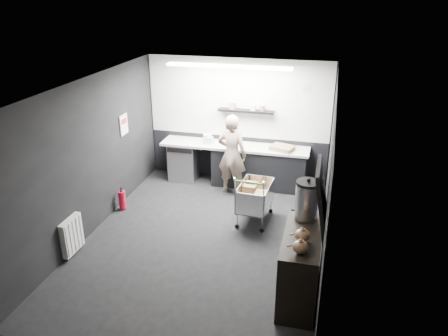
# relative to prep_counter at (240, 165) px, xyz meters

# --- Properties ---
(floor) EXTENTS (5.50, 5.50, 0.00)m
(floor) POSITION_rel_prep_counter_xyz_m (-0.14, -2.42, -0.46)
(floor) COLOR black
(floor) RESTS_ON ground
(ceiling) EXTENTS (5.50, 5.50, 0.00)m
(ceiling) POSITION_rel_prep_counter_xyz_m (-0.14, -2.42, 2.24)
(ceiling) COLOR silver
(ceiling) RESTS_ON wall_back
(wall_back) EXTENTS (5.50, 0.00, 5.50)m
(wall_back) POSITION_rel_prep_counter_xyz_m (-0.14, 0.33, 0.89)
(wall_back) COLOR black
(wall_back) RESTS_ON floor
(wall_front) EXTENTS (5.50, 0.00, 5.50)m
(wall_front) POSITION_rel_prep_counter_xyz_m (-0.14, -5.17, 0.89)
(wall_front) COLOR black
(wall_front) RESTS_ON floor
(wall_left) EXTENTS (0.00, 5.50, 5.50)m
(wall_left) POSITION_rel_prep_counter_xyz_m (-2.14, -2.42, 0.89)
(wall_left) COLOR black
(wall_left) RESTS_ON floor
(wall_right) EXTENTS (0.00, 5.50, 5.50)m
(wall_right) POSITION_rel_prep_counter_xyz_m (1.86, -2.42, 0.89)
(wall_right) COLOR black
(wall_right) RESTS_ON floor
(kitchen_wall_panel) EXTENTS (3.95, 0.02, 1.70)m
(kitchen_wall_panel) POSITION_rel_prep_counter_xyz_m (-0.14, 0.31, 1.39)
(kitchen_wall_panel) COLOR silver
(kitchen_wall_panel) RESTS_ON wall_back
(dado_panel) EXTENTS (3.95, 0.02, 1.00)m
(dado_panel) POSITION_rel_prep_counter_xyz_m (-0.14, 0.31, 0.04)
(dado_panel) COLOR black
(dado_panel) RESTS_ON wall_back
(floating_shelf) EXTENTS (1.20, 0.22, 0.04)m
(floating_shelf) POSITION_rel_prep_counter_xyz_m (0.06, 0.20, 1.16)
(floating_shelf) COLOR black
(floating_shelf) RESTS_ON wall_back
(wall_clock) EXTENTS (0.20, 0.03, 0.20)m
(wall_clock) POSITION_rel_prep_counter_xyz_m (1.26, 0.30, 1.69)
(wall_clock) COLOR silver
(wall_clock) RESTS_ON wall_back
(poster) EXTENTS (0.02, 0.30, 0.40)m
(poster) POSITION_rel_prep_counter_xyz_m (-2.12, -1.12, 1.09)
(poster) COLOR white
(poster) RESTS_ON wall_left
(poster_red_band) EXTENTS (0.02, 0.22, 0.10)m
(poster_red_band) POSITION_rel_prep_counter_xyz_m (-2.11, -1.12, 1.16)
(poster_red_band) COLOR red
(poster_red_band) RESTS_ON poster
(radiator) EXTENTS (0.10, 0.50, 0.60)m
(radiator) POSITION_rel_prep_counter_xyz_m (-2.08, -3.32, -0.11)
(radiator) COLOR silver
(radiator) RESTS_ON wall_left
(ceiling_strip) EXTENTS (2.40, 0.20, 0.04)m
(ceiling_strip) POSITION_rel_prep_counter_xyz_m (-0.14, -0.57, 2.21)
(ceiling_strip) COLOR white
(ceiling_strip) RESTS_ON ceiling
(prep_counter) EXTENTS (3.20, 0.61, 0.90)m
(prep_counter) POSITION_rel_prep_counter_xyz_m (0.00, 0.00, 0.00)
(prep_counter) COLOR black
(prep_counter) RESTS_ON floor
(person) EXTENTS (0.68, 0.51, 1.71)m
(person) POSITION_rel_prep_counter_xyz_m (-0.08, -0.45, 0.40)
(person) COLOR beige
(person) RESTS_ON floor
(shopping_cart) EXTENTS (0.60, 0.94, 1.00)m
(shopping_cart) POSITION_rel_prep_counter_xyz_m (0.60, -1.51, 0.02)
(shopping_cart) COLOR silver
(shopping_cart) RESTS_ON floor
(sideboard) EXTENTS (0.57, 1.34, 2.01)m
(sideboard) POSITION_rel_prep_counter_xyz_m (1.60, -3.44, 0.18)
(sideboard) COLOR black
(sideboard) RESTS_ON floor
(fire_extinguisher) EXTENTS (0.14, 0.14, 0.45)m
(fire_extinguisher) POSITION_rel_prep_counter_xyz_m (-1.99, -1.72, -0.24)
(fire_extinguisher) COLOR red
(fire_extinguisher) RESTS_ON floor
(cardboard_box) EXTENTS (0.54, 0.47, 0.09)m
(cardboard_box) POSITION_rel_prep_counter_xyz_m (0.90, -0.05, 0.49)
(cardboard_box) COLOR olive
(cardboard_box) RESTS_ON prep_counter
(pink_tub) EXTENTS (0.19, 0.19, 0.19)m
(pink_tub) POSITION_rel_prep_counter_xyz_m (-0.73, 0.00, 0.54)
(pink_tub) COLOR beige
(pink_tub) RESTS_ON prep_counter
(white_container) EXTENTS (0.19, 0.16, 0.16)m
(white_container) POSITION_rel_prep_counter_xyz_m (-0.70, -0.05, 0.52)
(white_container) COLOR silver
(white_container) RESTS_ON prep_counter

